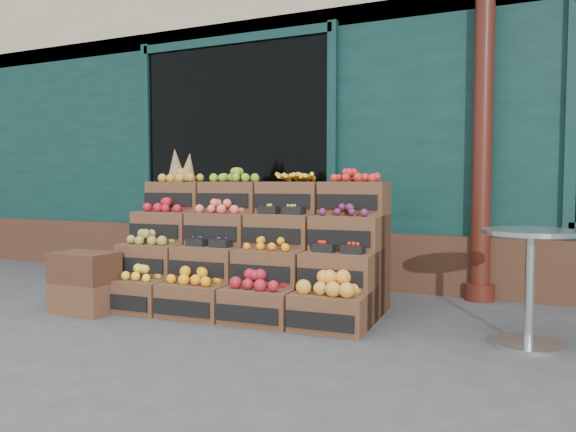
% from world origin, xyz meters
% --- Properties ---
extents(ground, '(60.00, 60.00, 0.00)m').
position_xyz_m(ground, '(0.00, 0.00, 0.00)').
color(ground, '#3F3F42').
rests_on(ground, ground).
extents(shop_facade, '(12.00, 6.24, 4.80)m').
position_xyz_m(shop_facade, '(0.00, 5.11, 2.40)').
color(shop_facade, '#0D2D29').
rests_on(shop_facade, ground).
extents(crate_display, '(2.41, 1.28, 1.47)m').
position_xyz_m(crate_display, '(-0.64, 0.84, 0.45)').
color(crate_display, '#543421').
rests_on(crate_display, ground).
extents(spare_crates, '(0.53, 0.37, 0.53)m').
position_xyz_m(spare_crates, '(-1.86, 0.07, 0.26)').
color(spare_crates, '#543421').
rests_on(spare_crates, ground).
extents(bistro_table, '(0.65, 0.65, 0.81)m').
position_xyz_m(bistro_table, '(1.68, 0.59, 0.51)').
color(bistro_table, silver).
rests_on(bistro_table, ground).
extents(shopkeeper, '(0.78, 0.62, 1.87)m').
position_xyz_m(shopkeeper, '(-1.45, 2.63, 0.93)').
color(shopkeeper, '#1C642B').
rests_on(shopkeeper, ground).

